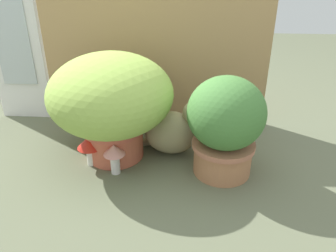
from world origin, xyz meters
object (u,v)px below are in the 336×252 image
grass_planter (111,99)px  cat (174,131)px  mushroom_ornament_pink (114,154)px  leafy_planter (225,124)px  mushroom_ornament_red (90,144)px

grass_planter → cat: 0.34m
mushroom_ornament_pink → leafy_planter: bearing=5.4°
grass_planter → cat: (0.29, 0.05, -0.18)m
grass_planter → mushroom_ornament_red: bearing=-136.7°
leafy_planter → cat: bearing=146.2°
grass_planter → cat: bearing=9.3°
leafy_planter → mushroom_ornament_red: 0.62m
mushroom_ornament_red → mushroom_ornament_pink: bearing=-25.1°
cat → mushroom_ornament_red: size_ratio=2.45×
cat → leafy_planter: bearing=-33.8°
grass_planter → mushroom_ornament_red: 0.23m
leafy_planter → mushroom_ornament_red: size_ratio=2.95×
mushroom_ornament_red → cat: bearing=19.7°
leafy_planter → cat: (-0.22, 0.15, -0.12)m
grass_planter → mushroom_ornament_pink: 0.25m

